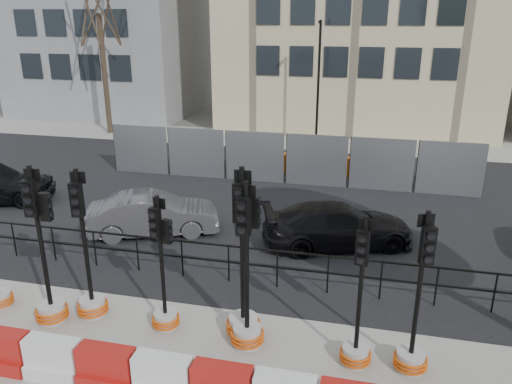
# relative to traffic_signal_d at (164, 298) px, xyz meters

# --- Properties ---
(ground) EXTENTS (120.00, 120.00, 0.00)m
(ground) POSITION_rel_traffic_signal_d_xyz_m (0.76, 0.93, -0.70)
(ground) COLOR #51514C
(ground) RESTS_ON ground
(road) EXTENTS (40.00, 14.00, 0.03)m
(road) POSITION_rel_traffic_signal_d_xyz_m (0.76, 7.93, -0.69)
(road) COLOR black
(road) RESTS_ON ground
(sidewalk_far) EXTENTS (40.00, 4.00, 0.02)m
(sidewalk_far) POSITION_rel_traffic_signal_d_xyz_m (0.76, 16.93, -0.69)
(sidewalk_far) COLOR gray
(sidewalk_far) RESTS_ON ground
(building_grey) EXTENTS (11.00, 9.06, 14.00)m
(building_grey) POSITION_rel_traffic_signal_d_xyz_m (-13.24, 22.91, 6.30)
(building_grey) COLOR gray
(building_grey) RESTS_ON ground
(kerb_railing) EXTENTS (18.00, 0.04, 1.00)m
(kerb_railing) POSITION_rel_traffic_signal_d_xyz_m (0.76, 2.13, -0.02)
(kerb_railing) COLOR black
(kerb_railing) RESTS_ON ground
(heras_fencing) EXTENTS (14.33, 1.72, 2.00)m
(heras_fencing) POSITION_rel_traffic_signal_d_xyz_m (0.27, 10.64, 0.01)
(heras_fencing) COLOR gray
(heras_fencing) RESTS_ON ground
(lamp_post_far) EXTENTS (0.12, 0.56, 6.00)m
(lamp_post_far) POSITION_rel_traffic_signal_d_xyz_m (1.26, 15.91, 2.52)
(lamp_post_far) COLOR black
(lamp_post_far) RESTS_ON ground
(tree_bare_far) EXTENTS (2.00, 2.00, 9.00)m
(tree_bare_far) POSITION_rel_traffic_signal_d_xyz_m (-10.24, 16.43, 5.95)
(tree_bare_far) COLOR #473828
(tree_bare_far) RESTS_ON ground
(barrier_row) EXTENTS (15.70, 0.50, 0.80)m
(barrier_row) POSITION_rel_traffic_signal_d_xyz_m (0.76, -1.87, -0.34)
(barrier_row) COLOR red
(barrier_row) RESTS_ON ground
(traffic_signal_b) EXTENTS (0.69, 0.69, 3.48)m
(traffic_signal_b) POSITION_rel_traffic_signal_d_xyz_m (-2.45, -0.33, 0.13)
(traffic_signal_b) COLOR #BAB9B5
(traffic_signal_b) RESTS_ON ground
(traffic_signal_c) EXTENTS (0.66, 0.66, 3.35)m
(traffic_signal_c) POSITION_rel_traffic_signal_d_xyz_m (-1.73, 0.06, -0.01)
(traffic_signal_c) COLOR #BAB9B5
(traffic_signal_c) RESTS_ON ground
(traffic_signal_d) EXTENTS (0.58, 0.58, 2.95)m
(traffic_signal_d) POSITION_rel_traffic_signal_d_xyz_m (0.00, 0.00, 0.00)
(traffic_signal_d) COLOR #BAB9B5
(traffic_signal_d) RESTS_ON ground
(traffic_signal_e) EXTENTS (0.68, 0.68, 3.43)m
(traffic_signal_e) POSITION_rel_traffic_signal_d_xyz_m (1.79, -0.18, 0.00)
(traffic_signal_e) COLOR #BAB9B5
(traffic_signal_e) RESTS_ON ground
(traffic_signal_f) EXTENTS (0.71, 0.71, 3.61)m
(traffic_signal_f) POSITION_rel_traffic_signal_d_xyz_m (1.66, 0.11, 0.16)
(traffic_signal_f) COLOR #BAB9B5
(traffic_signal_f) RESTS_ON ground
(traffic_signal_g) EXTENTS (0.59, 0.59, 3.00)m
(traffic_signal_g) POSITION_rel_traffic_signal_d_xyz_m (3.91, -0.27, -0.08)
(traffic_signal_g) COLOR #BAB9B5
(traffic_signal_g) RESTS_ON ground
(traffic_signal_h) EXTENTS (0.62, 0.62, 3.16)m
(traffic_signal_h) POSITION_rel_traffic_signal_d_xyz_m (4.91, -0.21, -0.05)
(traffic_signal_h) COLOR #BAB9B5
(traffic_signal_h) RESTS_ON ground
(car_b) EXTENTS (3.99, 4.74, 1.26)m
(car_b) POSITION_rel_traffic_signal_d_xyz_m (-2.22, 4.39, -0.08)
(car_b) COLOR #48484D
(car_b) RESTS_ON ground
(car_c) EXTENTS (4.41, 5.34, 1.23)m
(car_c) POSITION_rel_traffic_signal_d_xyz_m (3.18, 4.83, -0.09)
(car_c) COLOR black
(car_c) RESTS_ON ground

